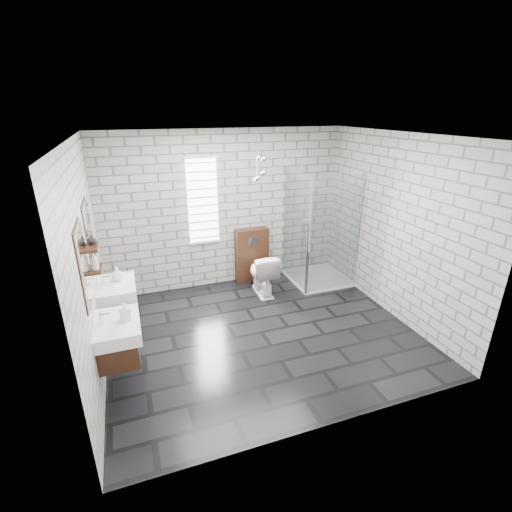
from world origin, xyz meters
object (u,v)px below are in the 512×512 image
vanity_left (114,329)px  shower_enclosure (317,257)px  vanity_right (114,290)px  cistern_panel (252,255)px  toilet (262,273)px

vanity_left → shower_enclosure: size_ratio=0.77×
vanity_left → shower_enclosure: bearing=25.9°
vanity_right → cistern_panel: 2.63m
vanity_left → vanity_right: bearing=90.0°
vanity_right → shower_enclosure: (3.41, 0.66, -0.25)m
vanity_left → shower_enclosure: (3.41, 1.65, -0.25)m
cistern_panel → vanity_left: bearing=-137.2°
vanity_left → cistern_panel: 3.20m
vanity_left → toilet: 2.88m
cistern_panel → toilet: bearing=-90.0°
vanity_right → cistern_panel: (2.34, 1.17, -0.26)m
vanity_right → toilet: bearing=14.9°
vanity_right → shower_enclosure: 3.48m
vanity_left → cistern_panel: bearing=42.8°
cistern_panel → toilet: (0.00, -0.55, -0.13)m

